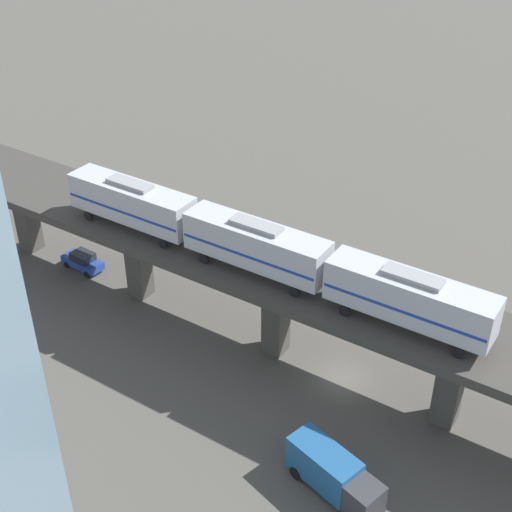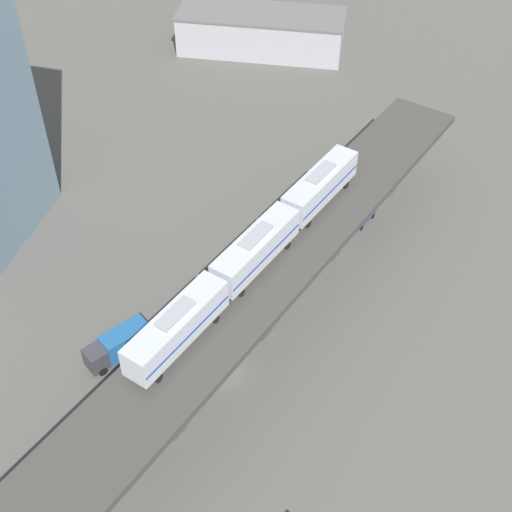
{
  "view_description": "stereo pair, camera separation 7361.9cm",
  "coord_description": "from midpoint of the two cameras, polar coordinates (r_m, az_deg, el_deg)",
  "views": [
    {
      "loc": [
        -43.88,
        -3.41,
        39.81
      ],
      "look_at": [
        1.19,
        7.61,
        9.9
      ],
      "focal_mm": 50.0,
      "sensor_mm": 36.0,
      "label": 1
    },
    {
      "loc": [
        14.9,
        -43.13,
        59.47
      ],
      "look_at": [
        1.19,
        7.61,
        9.9
      ],
      "focal_mm": 50.0,
      "sensor_mm": 36.0,
      "label": 2
    }
  ],
  "objects": [
    {
      "name": "ground_plane",
      "position": [
        56.71,
        22.83,
        -24.25
      ],
      "size": [
        400.0,
        400.0,
        0.0
      ],
      "primitive_type": "plane",
      "color": "#4C4944"
    },
    {
      "name": "elevated_viaduct",
      "position": [
        50.43,
        25.09,
        -21.12
      ],
      "size": [
        38.4,
        89.59,
        8.4
      ],
      "color": "#393733",
      "rests_on": "ground"
    },
    {
      "name": "subway_train",
      "position": [
        51.93,
        27.13,
        -11.67
      ],
      "size": [
        14.96,
        36.03,
        4.45
      ],
      "color": "#ADB2BA",
      "rests_on": "elevated_viaduct"
    },
    {
      "name": "street_car_blue",
      "position": [
        74.42,
        29.61,
        -4.72
      ],
      "size": [
        3.31,
        4.75,
        1.89
      ],
      "color": "#233D93",
      "rests_on": "ground"
    },
    {
      "name": "delivery_truck",
      "position": [
        52.98,
        10.42,
        -22.76
      ],
      "size": [
        5.94,
        7.2,
        3.2
      ],
      "color": "#333338",
      "rests_on": "ground"
    },
    {
      "name": "warehouse_building",
      "position": [
        103.25,
        14.01,
        15.45
      ],
      "size": [
        29.4,
        12.87,
        6.8
      ],
      "color": "#99999E",
      "rests_on": "ground"
    }
  ]
}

